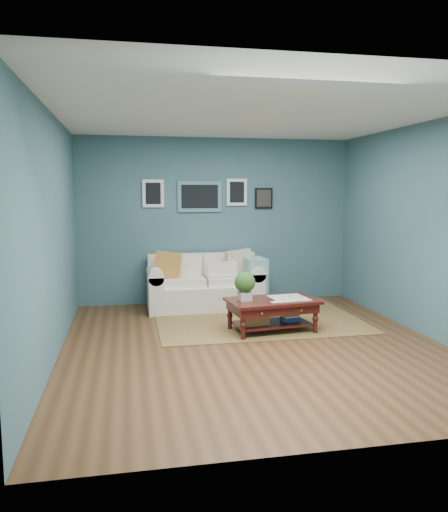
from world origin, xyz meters
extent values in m
plane|color=brown|center=(0.00, 0.00, 0.00)|extent=(5.00, 5.00, 0.00)
plane|color=white|center=(0.00, 0.00, 2.70)|extent=(5.00, 5.00, 0.00)
cube|color=#3B5C69|center=(0.00, 2.50, 1.35)|extent=(4.50, 0.02, 2.70)
cube|color=#3B5C69|center=(0.00, -2.50, 1.35)|extent=(4.50, 0.02, 2.70)
cube|color=#3B5C69|center=(-2.25, 0.00, 1.35)|extent=(0.02, 5.00, 2.70)
cube|color=#3B5C69|center=(2.25, 0.00, 1.35)|extent=(0.02, 5.00, 2.70)
cube|color=slate|center=(-0.28, 2.48, 1.75)|extent=(0.72, 0.03, 0.50)
cube|color=black|center=(-0.28, 2.46, 1.75)|extent=(0.60, 0.01, 0.38)
cube|color=white|center=(-1.03, 2.48, 1.80)|extent=(0.34, 0.03, 0.44)
cube|color=white|center=(0.34, 2.48, 1.82)|extent=(0.34, 0.03, 0.44)
cube|color=black|center=(0.80, 2.48, 1.72)|extent=(0.30, 0.03, 0.34)
cube|color=brown|center=(0.35, 1.25, 0.01)|extent=(2.88, 2.31, 0.01)
cube|color=white|center=(-0.28, 1.99, 0.20)|extent=(1.32, 0.82, 0.39)
cube|color=white|center=(-0.28, 2.31, 0.61)|extent=(1.73, 0.20, 0.45)
cube|color=white|center=(-1.05, 1.99, 0.29)|extent=(0.22, 0.82, 0.58)
cube|color=white|center=(0.49, 1.99, 0.29)|extent=(0.22, 0.82, 0.58)
cylinder|color=white|center=(-1.05, 1.99, 0.58)|extent=(0.24, 0.82, 0.24)
cylinder|color=white|center=(0.49, 1.99, 0.58)|extent=(0.24, 0.82, 0.24)
cube|color=white|center=(-0.64, 1.93, 0.45)|extent=(0.67, 0.52, 0.12)
cube|color=white|center=(0.07, 1.93, 0.45)|extent=(0.67, 0.52, 0.12)
cube|color=white|center=(-0.64, 2.19, 0.68)|extent=(0.67, 0.11, 0.33)
cube|color=white|center=(0.07, 2.19, 0.68)|extent=(0.67, 0.11, 0.33)
cube|color=#C06C2B|center=(-0.86, 1.94, 0.72)|extent=(0.45, 0.16, 0.44)
cube|color=beige|center=(0.28, 2.01, 0.72)|extent=(0.44, 0.17, 0.43)
cube|color=silver|center=(-0.02, 1.90, 0.63)|extent=(0.46, 0.11, 0.22)
cube|color=#82BCAF|center=(0.49, 1.88, 0.43)|extent=(0.32, 0.51, 0.74)
cube|color=#330A0A|center=(0.38, 0.52, 0.41)|extent=(1.22, 0.80, 0.04)
cube|color=#330A0A|center=(0.38, 0.52, 0.33)|extent=(1.13, 0.71, 0.11)
cube|color=#330A0A|center=(0.38, 0.52, 0.11)|extent=(1.03, 0.61, 0.02)
sphere|color=gold|center=(0.15, 0.19, 0.33)|extent=(0.03, 0.03, 0.03)
sphere|color=gold|center=(0.68, 0.25, 0.33)|extent=(0.03, 0.03, 0.03)
cylinder|color=#330A0A|center=(-0.08, 0.21, 0.20)|extent=(0.06, 0.06, 0.39)
cylinder|color=#330A0A|center=(0.91, 0.32, 0.20)|extent=(0.06, 0.06, 0.39)
cylinder|color=#330A0A|center=(-0.14, 0.72, 0.20)|extent=(0.06, 0.06, 0.39)
cylinder|color=#330A0A|center=(0.85, 0.84, 0.20)|extent=(0.06, 0.06, 0.39)
cube|color=beige|center=(0.02, 0.53, 0.49)|extent=(0.17, 0.17, 0.11)
sphere|color=#29501A|center=(0.02, 0.53, 0.67)|extent=(0.27, 0.27, 0.27)
cube|color=silver|center=(0.62, 0.55, 0.43)|extent=(0.51, 0.51, 0.01)
cube|color=tan|center=(0.15, 0.49, 0.22)|extent=(0.35, 0.27, 0.19)
cube|color=#264798|center=(0.65, 0.57, 0.17)|extent=(0.25, 0.20, 0.11)
camera|label=1|loc=(-1.46, -5.62, 1.82)|focal=35.00mm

